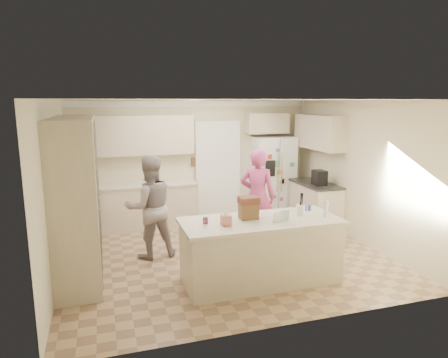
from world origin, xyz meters
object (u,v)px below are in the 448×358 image
object	(u,v)px
coffee_maker	(319,178)
teen_boy	(150,207)
refrigerator	(272,176)
tissue_box	(226,220)
utensil_crock	(300,210)
dollhouse_body	(249,211)
teen_girl	(257,197)
island_base	(260,252)

from	to	relation	value
coffee_maker	teen_boy	world-z (taller)	teen_boy
refrigerator	tissue_box	size ratio (longest dim) A/B	12.86
utensil_crock	dollhouse_body	size ratio (longest dim) A/B	0.58
utensil_crock	coffee_maker	bearing A→B (deg)	52.88
coffee_maker	teen_boy	distance (m)	3.49
coffee_maker	teen_girl	world-z (taller)	teen_girl
coffee_maker	refrigerator	bearing A→B (deg)	110.33
dollhouse_body	teen_girl	size ratio (longest dim) A/B	0.15
refrigerator	utensil_crock	size ratio (longest dim) A/B	12.00
refrigerator	utensil_crock	bearing A→B (deg)	-104.29
tissue_box	teen_girl	xyz separation A→B (m)	(1.10, 1.59, -0.12)
utensil_crock	island_base	bearing A→B (deg)	-175.60
island_base	teen_girl	bearing A→B (deg)	69.84
island_base	teen_girl	distance (m)	1.64
teen_girl	dollhouse_body	bearing A→B (deg)	95.71
island_base	tissue_box	world-z (taller)	tissue_box
teen_boy	teen_girl	xyz separation A→B (m)	(1.94, 0.08, 0.02)
refrigerator	utensil_crock	distance (m)	3.24
coffee_maker	tissue_box	bearing A→B (deg)	-142.43
refrigerator	teen_boy	size ratio (longest dim) A/B	1.05
coffee_maker	utensil_crock	bearing A→B (deg)	-127.12
dollhouse_body	island_base	bearing A→B (deg)	-33.69
dollhouse_body	teen_boy	distance (m)	1.81
tissue_box	refrigerator	bearing A→B (deg)	56.73
refrigerator	dollhouse_body	bearing A→B (deg)	-117.13
tissue_box	dollhouse_body	distance (m)	0.45
island_base	teen_girl	xyz separation A→B (m)	(0.55, 1.49, 0.44)
teen_boy	refrigerator	bearing A→B (deg)	-155.63
refrigerator	tissue_box	distance (m)	3.89
coffee_maker	dollhouse_body	size ratio (longest dim) A/B	1.15
dollhouse_body	teen_girl	world-z (taller)	teen_girl
coffee_maker	teen_boy	bearing A→B (deg)	-171.88
refrigerator	teen_girl	bearing A→B (deg)	-119.46
refrigerator	teen_boy	distance (m)	3.45
utensil_crock	tissue_box	bearing A→B (deg)	-172.87
refrigerator	utensil_crock	world-z (taller)	refrigerator
coffee_maker	dollhouse_body	bearing A→B (deg)	-140.71
dollhouse_body	teen_boy	size ratio (longest dim) A/B	0.15
refrigerator	teen_boy	xyz separation A→B (m)	(-2.98, -1.75, -0.04)
tissue_box	teen_boy	size ratio (longest dim) A/B	0.08
island_base	utensil_crock	size ratio (longest dim) A/B	14.67
teen_girl	utensil_crock	bearing A→B (deg)	126.51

